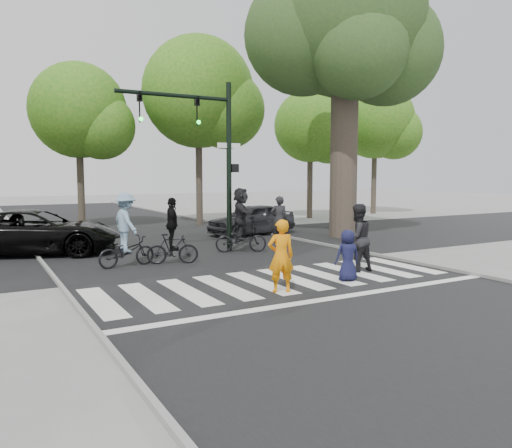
{
  "coord_description": "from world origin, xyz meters",
  "views": [
    {
      "loc": [
        -6.79,
        -9.88,
        2.76
      ],
      "look_at": [
        0.5,
        3.0,
        1.3
      ],
      "focal_mm": 35.0,
      "sensor_mm": 36.0,
      "label": 1
    }
  ],
  "objects_px": {
    "pedestrian_woman": "(281,256)",
    "cyclist_right": "(241,224)",
    "cyclist_mid": "(172,237)",
    "pedestrian_child": "(348,255)",
    "cyclist_left": "(126,235)",
    "eucalyptus": "(344,28)",
    "car_grey": "(252,219)",
    "pedestrian_adult": "(357,238)",
    "traffic_signal": "(207,142)",
    "car_suv": "(37,232)"
  },
  "relations": [
    {
      "from": "pedestrian_child",
      "to": "cyclist_right",
      "type": "height_order",
      "value": "cyclist_right"
    },
    {
      "from": "pedestrian_woman",
      "to": "pedestrian_child",
      "type": "relative_size",
      "value": 1.28
    },
    {
      "from": "pedestrian_woman",
      "to": "cyclist_mid",
      "type": "height_order",
      "value": "cyclist_mid"
    },
    {
      "from": "cyclist_left",
      "to": "car_grey",
      "type": "distance_m",
      "value": 8.86
    },
    {
      "from": "traffic_signal",
      "to": "pedestrian_woman",
      "type": "distance_m",
      "value": 7.08
    },
    {
      "from": "eucalyptus",
      "to": "car_grey",
      "type": "xyz_separation_m",
      "value": [
        -3.23,
        2.46,
        -8.36
      ]
    },
    {
      "from": "cyclist_left",
      "to": "cyclist_right",
      "type": "distance_m",
      "value": 4.39
    },
    {
      "from": "car_grey",
      "to": "cyclist_right",
      "type": "bearing_deg",
      "value": -41.43
    },
    {
      "from": "eucalyptus",
      "to": "pedestrian_child",
      "type": "xyz_separation_m",
      "value": [
        -5.93,
        -7.57,
        -8.41
      ]
    },
    {
      "from": "pedestrian_child",
      "to": "cyclist_mid",
      "type": "distance_m",
      "value": 5.57
    },
    {
      "from": "cyclist_mid",
      "to": "car_grey",
      "type": "relative_size",
      "value": 0.49
    },
    {
      "from": "eucalyptus",
      "to": "cyclist_left",
      "type": "height_order",
      "value": "eucalyptus"
    },
    {
      "from": "car_suv",
      "to": "eucalyptus",
      "type": "bearing_deg",
      "value": -74.98
    },
    {
      "from": "pedestrian_adult",
      "to": "car_suv",
      "type": "xyz_separation_m",
      "value": [
        -7.62,
        7.88,
        -0.19
      ]
    },
    {
      "from": "pedestrian_child",
      "to": "cyclist_right",
      "type": "relative_size",
      "value": 0.59
    },
    {
      "from": "pedestrian_adult",
      "to": "cyclist_mid",
      "type": "height_order",
      "value": "cyclist_mid"
    },
    {
      "from": "eucalyptus",
      "to": "car_suv",
      "type": "relative_size",
      "value": 2.31
    },
    {
      "from": "pedestrian_woman",
      "to": "car_grey",
      "type": "relative_size",
      "value": 0.41
    },
    {
      "from": "pedestrian_child",
      "to": "pedestrian_woman",
      "type": "bearing_deg",
      "value": 18.47
    },
    {
      "from": "pedestrian_woman",
      "to": "cyclist_mid",
      "type": "xyz_separation_m",
      "value": [
        -0.91,
        4.85,
        -0.02
      ]
    },
    {
      "from": "cyclist_left",
      "to": "eucalyptus",
      "type": "bearing_deg",
      "value": 14.69
    },
    {
      "from": "pedestrian_child",
      "to": "cyclist_right",
      "type": "distance_m",
      "value": 5.67
    },
    {
      "from": "cyclist_right",
      "to": "eucalyptus",
      "type": "bearing_deg",
      "value": 17.42
    },
    {
      "from": "pedestrian_adult",
      "to": "cyclist_right",
      "type": "bearing_deg",
      "value": -73.49
    },
    {
      "from": "car_grey",
      "to": "cyclist_left",
      "type": "bearing_deg",
      "value": -62.39
    },
    {
      "from": "pedestrian_child",
      "to": "pedestrian_adult",
      "type": "xyz_separation_m",
      "value": [
        1.07,
        0.87,
        0.3
      ]
    },
    {
      "from": "pedestrian_adult",
      "to": "eucalyptus",
      "type": "bearing_deg",
      "value": -123.88
    },
    {
      "from": "traffic_signal",
      "to": "eucalyptus",
      "type": "relative_size",
      "value": 0.46
    },
    {
      "from": "pedestrian_woman",
      "to": "cyclist_mid",
      "type": "relative_size",
      "value": 0.84
    },
    {
      "from": "traffic_signal",
      "to": "car_grey",
      "type": "xyz_separation_m",
      "value": [
        3.95,
        3.93,
        -3.18
      ]
    },
    {
      "from": "cyclist_left",
      "to": "cyclist_right",
      "type": "bearing_deg",
      "value": 10.71
    },
    {
      "from": "pedestrian_adult",
      "to": "car_grey",
      "type": "xyz_separation_m",
      "value": [
        1.63,
        9.16,
        -0.25
      ]
    },
    {
      "from": "cyclist_mid",
      "to": "pedestrian_child",
      "type": "bearing_deg",
      "value": -56.07
    },
    {
      "from": "pedestrian_child",
      "to": "cyclist_left",
      "type": "height_order",
      "value": "cyclist_left"
    },
    {
      "from": "cyclist_right",
      "to": "car_suv",
      "type": "bearing_deg",
      "value": 154.14
    },
    {
      "from": "pedestrian_woman",
      "to": "cyclist_left",
      "type": "height_order",
      "value": "cyclist_left"
    },
    {
      "from": "cyclist_left",
      "to": "car_grey",
      "type": "height_order",
      "value": "cyclist_left"
    },
    {
      "from": "pedestrian_woman",
      "to": "car_grey",
      "type": "xyz_separation_m",
      "value": [
        4.9,
        10.25,
        -0.14
      ]
    },
    {
      "from": "eucalyptus",
      "to": "car_grey",
      "type": "height_order",
      "value": "eucalyptus"
    },
    {
      "from": "pedestrian_adult",
      "to": "pedestrian_child",
      "type": "bearing_deg",
      "value": 41.09
    },
    {
      "from": "cyclist_left",
      "to": "car_grey",
      "type": "bearing_deg",
      "value": 35.87
    },
    {
      "from": "pedestrian_child",
      "to": "car_grey",
      "type": "relative_size",
      "value": 0.32
    },
    {
      "from": "cyclist_right",
      "to": "pedestrian_child",
      "type": "bearing_deg",
      "value": -88.4
    },
    {
      "from": "eucalyptus",
      "to": "car_suv",
      "type": "bearing_deg",
      "value": 174.58
    },
    {
      "from": "pedestrian_child",
      "to": "cyclist_right",
      "type": "xyz_separation_m",
      "value": [
        -0.16,
        5.65,
        0.36
      ]
    },
    {
      "from": "cyclist_mid",
      "to": "car_grey",
      "type": "height_order",
      "value": "cyclist_mid"
    },
    {
      "from": "pedestrian_woman",
      "to": "cyclist_right",
      "type": "xyz_separation_m",
      "value": [
        2.04,
        5.88,
        0.16
      ]
    },
    {
      "from": "traffic_signal",
      "to": "car_grey",
      "type": "bearing_deg",
      "value": 44.88
    },
    {
      "from": "pedestrian_child",
      "to": "cyclist_mid",
      "type": "bearing_deg",
      "value": -43.53
    },
    {
      "from": "eucalyptus",
      "to": "cyclist_right",
      "type": "bearing_deg",
      "value": -162.58
    }
  ]
}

